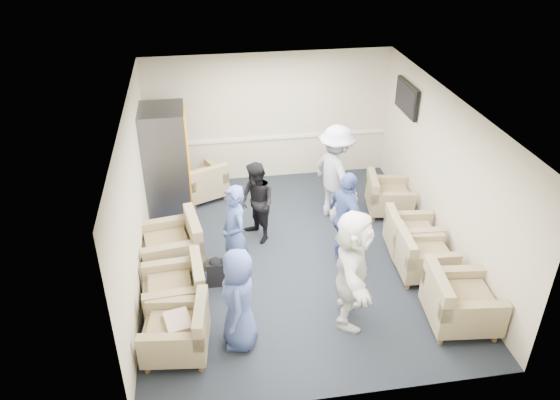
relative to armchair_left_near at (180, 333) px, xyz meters
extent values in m
plane|color=black|center=(1.91, 1.93, -0.34)|extent=(6.00, 6.00, 0.00)
plane|color=silver|center=(1.91, 1.93, 2.36)|extent=(6.00, 6.00, 0.00)
cube|color=beige|center=(1.91, 4.93, 1.01)|extent=(5.00, 0.02, 2.70)
cube|color=beige|center=(1.91, -1.07, 1.01)|extent=(5.00, 0.02, 2.70)
cube|color=beige|center=(-0.59, 1.93, 1.01)|extent=(0.02, 6.00, 2.70)
cube|color=beige|center=(4.41, 1.93, 1.01)|extent=(0.02, 6.00, 2.70)
cube|color=white|center=(1.91, 4.91, 0.56)|extent=(4.98, 0.04, 0.06)
cube|color=black|center=(4.35, 3.73, 1.71)|extent=(0.07, 1.00, 0.58)
cube|color=black|center=(4.32, 3.73, 1.71)|extent=(0.01, 0.92, 0.50)
cube|color=#52535A|center=(4.39, 3.73, 1.56)|extent=(0.04, 0.10, 0.25)
cube|color=#8B7C5A|center=(-0.06, 0.01, -0.08)|extent=(0.95, 0.95, 0.28)
cube|color=olive|center=(-0.06, 0.01, 0.11)|extent=(0.65, 0.62, 0.10)
cube|color=#8B7C5A|center=(0.29, -0.04, 0.26)|extent=(0.24, 0.86, 0.40)
cube|color=#8B7C5A|center=(-0.08, 0.85, -0.07)|extent=(0.94, 0.94, 0.29)
cube|color=olive|center=(-0.08, 0.85, 0.12)|extent=(0.65, 0.61, 0.10)
cube|color=#8B7C5A|center=(0.28, 0.88, 0.28)|extent=(0.21, 0.89, 0.41)
cube|color=#8B7C5A|center=(-0.14, 1.94, -0.05)|extent=(1.09, 1.09, 0.31)
cube|color=olive|center=(-0.14, 1.94, 0.16)|extent=(0.75, 0.71, 0.11)
cube|color=#8B7C5A|center=(0.25, 2.00, 0.33)|extent=(0.30, 0.96, 0.45)
cube|color=#8B7C5A|center=(3.95, -0.07, -0.05)|extent=(1.03, 1.03, 0.31)
cube|color=olive|center=(3.95, -0.07, 0.16)|extent=(0.71, 0.67, 0.11)
cube|color=#8B7C5A|center=(3.56, -0.03, 0.32)|extent=(0.25, 0.95, 0.44)
cube|color=#8B7C5A|center=(3.88, 1.12, -0.08)|extent=(0.90, 0.90, 0.28)
cube|color=olive|center=(3.88, 1.12, 0.11)|extent=(0.62, 0.58, 0.10)
cube|color=#8B7C5A|center=(3.52, 1.14, 0.26)|extent=(0.19, 0.86, 0.40)
cube|color=#8B7C5A|center=(3.90, 1.72, -0.09)|extent=(0.91, 0.91, 0.27)
cube|color=olive|center=(3.90, 1.72, 0.09)|extent=(0.62, 0.59, 0.10)
cube|color=#8B7C5A|center=(3.56, 1.75, 0.24)|extent=(0.23, 0.83, 0.38)
cube|color=#8B7C5A|center=(3.97, 3.07, -0.09)|extent=(0.94, 0.94, 0.27)
cube|color=olive|center=(3.97, 3.07, 0.09)|extent=(0.65, 0.61, 0.10)
cube|color=#8B7C5A|center=(3.63, 3.13, 0.23)|extent=(0.27, 0.82, 0.38)
cube|color=#8B7C5A|center=(0.43, 4.23, -0.08)|extent=(1.10, 1.10, 0.28)
cube|color=olive|center=(0.43, 4.23, 0.10)|extent=(0.73, 0.75, 0.10)
cube|color=#8B7C5A|center=(0.57, 3.91, 0.25)|extent=(0.82, 0.46, 0.39)
cube|color=#52535A|center=(-0.19, 3.89, 0.69)|extent=(0.81, 0.97, 2.06)
cube|color=#FF6905|center=(0.23, 3.89, 0.79)|extent=(0.02, 0.83, 1.65)
cube|color=black|center=(0.23, 3.89, -0.07)|extent=(0.02, 0.49, 0.13)
cube|color=black|center=(0.55, 1.39, -0.13)|extent=(0.29, 0.21, 0.42)
sphere|color=black|center=(0.55, 1.39, 0.05)|extent=(0.21, 0.21, 0.21)
cube|color=beige|center=(-0.01, 0.01, 0.17)|extent=(0.41, 0.48, 0.12)
imported|color=#405499|center=(0.81, 0.06, 0.42)|extent=(0.58, 0.80, 1.52)
imported|color=#405499|center=(0.88, 1.48, 0.49)|extent=(0.57, 0.70, 1.66)
imported|color=black|center=(1.35, 2.54, 0.40)|extent=(0.81, 0.89, 1.48)
imported|color=silver|center=(2.88, 3.06, 0.59)|extent=(1.07, 1.36, 1.85)
imported|color=#405499|center=(2.70, 1.65, 0.49)|extent=(0.64, 1.04, 1.65)
imported|color=white|center=(2.41, 0.30, 0.56)|extent=(0.99, 1.75, 1.80)
camera|label=1|loc=(0.46, -5.53, 5.17)|focal=35.00mm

